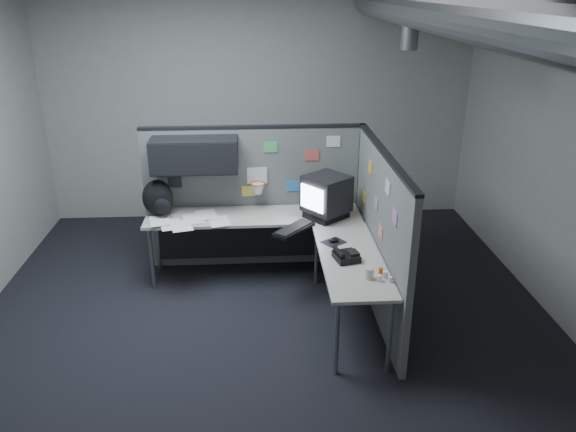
{
  "coord_description": "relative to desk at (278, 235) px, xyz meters",
  "views": [
    {
      "loc": [
        -0.08,
        -4.59,
        3.03
      ],
      "look_at": [
        0.23,
        0.35,
        0.97
      ],
      "focal_mm": 35.0,
      "sensor_mm": 36.0,
      "label": 1
    }
  ],
  "objects": [
    {
      "name": "desk",
      "position": [
        0.0,
        0.0,
        0.0
      ],
      "size": [
        2.31,
        2.11,
        0.73
      ],
      "color": "#ADA69C",
      "rests_on": "ground"
    },
    {
      "name": "partition_right",
      "position": [
        0.95,
        -0.49,
        0.21
      ],
      "size": [
        0.07,
        2.23,
        1.63
      ],
      "color": "#5D5F5D",
      "rests_on": "ground"
    },
    {
      "name": "room",
      "position": [
        0.41,
        -0.7,
        1.48
      ],
      "size": [
        5.62,
        5.62,
        3.22
      ],
      "color": "black",
      "rests_on": "ground"
    },
    {
      "name": "phone",
      "position": [
        0.58,
        -0.83,
        0.16
      ],
      "size": [
        0.25,
        0.26,
        0.1
      ],
      "rotation": [
        0.0,
        0.0,
        0.06
      ],
      "color": "black",
      "rests_on": "desk"
    },
    {
      "name": "mouse",
      "position": [
        0.52,
        -0.46,
        0.13
      ],
      "size": [
        0.26,
        0.25,
        0.04
      ],
      "rotation": [
        0.0,
        0.0,
        -0.19
      ],
      "color": "black",
      "rests_on": "desk"
    },
    {
      "name": "monitor",
      "position": [
        0.52,
        0.17,
        0.35
      ],
      "size": [
        0.56,
        0.56,
        0.46
      ],
      "rotation": [
        0.0,
        0.0,
        -0.11
      ],
      "color": "black",
      "rests_on": "desk"
    },
    {
      "name": "cup",
      "position": [
        0.72,
        -1.19,
        0.17
      ],
      "size": [
        0.08,
        0.08,
        0.1
      ],
      "primitive_type": "cylinder",
      "rotation": [
        0.0,
        0.0,
        0.12
      ],
      "color": "#B8B4A2",
      "rests_on": "desk"
    },
    {
      "name": "partition_back",
      "position": [
        -0.4,
        0.53,
        0.38
      ],
      "size": [
        2.44,
        0.42,
        1.63
      ],
      "color": "#5D5F5D",
      "rests_on": "ground"
    },
    {
      "name": "bottles",
      "position": [
        0.84,
        -1.2,
        0.15
      ],
      "size": [
        0.12,
        0.15,
        0.08
      ],
      "rotation": [
        0.0,
        0.0,
        0.0
      ],
      "color": "silver",
      "rests_on": "desk"
    },
    {
      "name": "keyboard",
      "position": [
        0.16,
        -0.16,
        0.14
      ],
      "size": [
        0.46,
        0.49,
        0.04
      ],
      "rotation": [
        0.0,
        0.0,
        0.07
      ],
      "color": "black",
      "rests_on": "desk"
    },
    {
      "name": "backpack",
      "position": [
        -1.25,
        0.33,
        0.31
      ],
      "size": [
        0.35,
        0.32,
        0.4
      ],
      "rotation": [
        0.0,
        0.0,
        0.12
      ],
      "color": "black",
      "rests_on": "desk"
    },
    {
      "name": "papers",
      "position": [
        -0.92,
        0.14,
        0.13
      ],
      "size": [
        0.89,
        0.63,
        0.02
      ],
      "rotation": [
        0.0,
        0.0,
        0.24
      ],
      "color": "white",
      "rests_on": "desk"
    }
  ]
}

